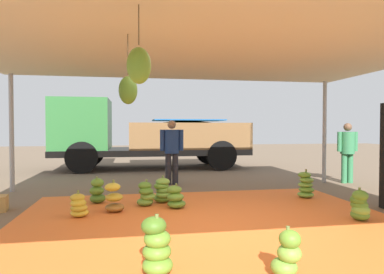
% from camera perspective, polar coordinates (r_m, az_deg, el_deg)
% --- Properties ---
extents(ground_plane, '(40.00, 40.00, 0.00)m').
position_cam_1_polar(ground_plane, '(8.01, -1.64, -8.73)').
color(ground_plane, brown).
extents(tarp_orange, '(5.94, 5.04, 0.01)m').
position_cam_1_polar(tarp_orange, '(5.13, 3.34, -14.59)').
color(tarp_orange, orange).
rests_on(tarp_orange, ground).
extents(tent_canopy, '(8.00, 7.00, 2.70)m').
position_cam_1_polar(tent_canopy, '(4.97, 3.65, 15.30)').
color(tent_canopy, '#9EA0A5').
rests_on(tent_canopy, ground).
extents(banana_bunch_0, '(0.38, 0.40, 0.49)m').
position_cam_1_polar(banana_bunch_0, '(6.30, -7.76, -9.60)').
color(banana_bunch_0, '#6B9E38').
rests_on(banana_bunch_0, tarp_orange).
extents(banana_bunch_1, '(0.46, 0.46, 0.44)m').
position_cam_1_polar(banana_bunch_1, '(6.09, -2.79, -10.18)').
color(banana_bunch_1, '#60932D').
rests_on(banana_bunch_1, tarp_orange).
extents(banana_bunch_2, '(0.39, 0.38, 0.50)m').
position_cam_1_polar(banana_bunch_2, '(6.71, -15.68, -8.85)').
color(banana_bunch_2, '#477523').
rests_on(banana_bunch_2, tarp_orange).
extents(banana_bunch_3, '(0.41, 0.41, 0.54)m').
position_cam_1_polar(banana_bunch_3, '(5.95, -13.03, -10.08)').
color(banana_bunch_3, '#996628').
rests_on(banana_bunch_3, tarp_orange).
extents(banana_bunch_4, '(0.45, 0.45, 0.58)m').
position_cam_1_polar(banana_bunch_4, '(7.33, 18.64, -7.78)').
color(banana_bunch_4, '#6B9E38').
rests_on(banana_bunch_4, tarp_orange).
extents(banana_bunch_5, '(0.39, 0.39, 0.51)m').
position_cam_1_polar(banana_bunch_5, '(5.89, 26.44, -10.37)').
color(banana_bunch_5, '#518428').
rests_on(banana_bunch_5, tarp_orange).
extents(banana_bunch_6, '(0.40, 0.41, 0.59)m').
position_cam_1_polar(banana_bunch_6, '(3.47, -5.99, -18.03)').
color(banana_bunch_6, '#60932D').
rests_on(banana_bunch_6, tarp_orange).
extents(banana_bunch_8, '(0.35, 0.36, 0.42)m').
position_cam_1_polar(banana_bunch_8, '(5.79, -18.56, -10.98)').
color(banana_bunch_8, gold).
rests_on(banana_bunch_8, tarp_orange).
extents(banana_bunch_9, '(0.47, 0.47, 0.51)m').
position_cam_1_polar(banana_bunch_9, '(6.54, -4.93, -9.06)').
color(banana_bunch_9, '#60932D').
rests_on(banana_bunch_9, tarp_orange).
extents(banana_bunch_10, '(0.34, 0.33, 0.49)m').
position_cam_1_polar(banana_bunch_10, '(3.53, 15.78, -18.58)').
color(banana_bunch_10, '#6B9E38').
rests_on(banana_bunch_10, tarp_orange).
extents(cargo_truck_main, '(6.66, 2.31, 2.40)m').
position_cam_1_polar(cargo_truck_main, '(11.99, -8.20, 0.37)').
color(cargo_truck_main, '#2D2D2D').
rests_on(cargo_truck_main, ground).
extents(worker_0, '(0.57, 0.35, 1.55)m').
position_cam_1_polar(worker_0, '(9.63, 24.74, -1.70)').
color(worker_0, '#337A4C').
rests_on(worker_0, ground).
extents(worker_1, '(0.59, 0.36, 1.62)m').
position_cam_1_polar(worker_1, '(8.52, -3.43, -1.71)').
color(worker_1, '#26262D').
rests_on(worker_1, ground).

